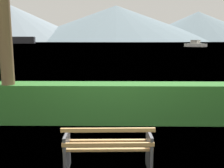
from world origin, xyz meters
TOP-DOWN VIEW (x-y plane):
  - water_surface at (0.00, 306.40)m, footprint 620.00×620.00m
  - park_bench at (0.00, -0.06)m, footprint 1.52×0.61m
  - hedge_row at (0.00, 2.72)m, footprint 8.35×0.80m
  - tender_far at (29.11, 91.38)m, footprint 6.80×8.54m
  - distant_hills at (-31.68, 566.39)m, footprint 732.57×434.34m

SIDE VIEW (x-z plane):
  - water_surface at x=0.00m, z-range 0.00..0.00m
  - park_bench at x=0.00m, z-range -0.01..0.85m
  - hedge_row at x=0.00m, z-range 0.00..1.08m
  - tender_far at x=29.11m, z-range -0.38..2.09m
  - distant_hills at x=-31.68m, z-range -1.31..76.73m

